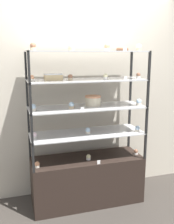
% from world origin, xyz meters
% --- Properties ---
extents(ground_plane, '(20.00, 20.00, 0.00)m').
position_xyz_m(ground_plane, '(0.00, 0.00, 0.00)').
color(ground_plane, '#38332D').
extents(back_wall, '(8.00, 0.05, 2.60)m').
position_xyz_m(back_wall, '(0.00, 0.38, 1.30)').
color(back_wall, beige).
rests_on(back_wall, ground_plane).
extents(display_base, '(1.33, 0.47, 0.57)m').
position_xyz_m(display_base, '(0.00, 0.00, 0.29)').
color(display_base, black).
rests_on(display_base, ground_plane).
extents(display_riser_lower, '(1.33, 0.47, 0.31)m').
position_xyz_m(display_riser_lower, '(0.00, 0.00, 0.87)').
color(display_riser_lower, black).
rests_on(display_riser_lower, display_base).
extents(display_riser_middle, '(1.33, 0.47, 0.31)m').
position_xyz_m(display_riser_middle, '(0.00, 0.00, 1.18)').
color(display_riser_middle, black).
rests_on(display_riser_middle, display_riser_lower).
extents(display_riser_upper, '(1.33, 0.47, 0.31)m').
position_xyz_m(display_riser_upper, '(0.00, 0.00, 1.49)').
color(display_riser_upper, black).
rests_on(display_riser_upper, display_riser_middle).
extents(display_riser_top, '(1.33, 0.47, 0.31)m').
position_xyz_m(display_riser_top, '(0.00, 0.00, 1.80)').
color(display_riser_top, black).
rests_on(display_riser_top, display_riser_upper).
extents(layer_cake_centerpiece, '(0.19, 0.19, 0.12)m').
position_xyz_m(layer_cake_centerpiece, '(0.09, 0.04, 1.26)').
color(layer_cake_centerpiece, beige).
rests_on(layer_cake_centerpiece, display_riser_middle).
extents(sheet_cake_frosted, '(0.20, 0.13, 0.07)m').
position_xyz_m(sheet_cake_frosted, '(-0.38, 0.01, 1.55)').
color(sheet_cake_frosted, '#DBBC84').
rests_on(sheet_cake_frosted, display_riser_upper).
extents(cupcake_0, '(0.05, 0.05, 0.07)m').
position_xyz_m(cupcake_0, '(-0.60, -0.10, 0.60)').
color(cupcake_0, beige).
rests_on(cupcake_0, display_base).
extents(cupcake_1, '(0.05, 0.05, 0.07)m').
position_xyz_m(cupcake_1, '(0.00, -0.06, 0.60)').
color(cupcake_1, white).
rests_on(cupcake_1, display_base).
extents(cupcake_2, '(0.05, 0.05, 0.07)m').
position_xyz_m(cupcake_2, '(0.61, -0.07, 0.60)').
color(cupcake_2, white).
rests_on(cupcake_2, display_base).
extents(price_tag_0, '(0.04, 0.00, 0.04)m').
position_xyz_m(price_tag_0, '(0.07, -0.22, 0.59)').
color(price_tag_0, white).
rests_on(price_tag_0, display_base).
extents(cupcake_3, '(0.06, 0.06, 0.07)m').
position_xyz_m(cupcake_3, '(-0.61, -0.05, 0.92)').
color(cupcake_3, white).
rests_on(cupcake_3, display_riser_lower).
extents(cupcake_4, '(0.06, 0.06, 0.07)m').
position_xyz_m(cupcake_4, '(0.00, -0.04, 0.92)').
color(cupcake_4, beige).
rests_on(cupcake_4, display_riser_lower).
extents(cupcake_5, '(0.06, 0.06, 0.07)m').
position_xyz_m(cupcake_5, '(0.59, -0.13, 0.92)').
color(cupcake_5, beige).
rests_on(cupcake_5, display_riser_lower).
extents(price_tag_1, '(0.04, 0.00, 0.04)m').
position_xyz_m(price_tag_1, '(0.38, -0.22, 0.91)').
color(price_tag_1, white).
rests_on(price_tag_1, display_riser_lower).
extents(cupcake_6, '(0.06, 0.06, 0.08)m').
position_xyz_m(cupcake_6, '(-0.62, -0.05, 1.23)').
color(cupcake_6, beige).
rests_on(cupcake_6, display_riser_middle).
extents(cupcake_7, '(0.06, 0.06, 0.08)m').
position_xyz_m(cupcake_7, '(-0.20, -0.05, 1.23)').
color(cupcake_7, '#CCB28C').
rests_on(cupcake_7, display_riser_middle).
extents(cupcake_8, '(0.06, 0.06, 0.08)m').
position_xyz_m(cupcake_8, '(0.62, -0.08, 1.23)').
color(cupcake_8, beige).
rests_on(cupcake_8, display_riser_middle).
extents(price_tag_2, '(0.04, 0.00, 0.04)m').
position_xyz_m(price_tag_2, '(-0.11, -0.22, 1.22)').
color(price_tag_2, white).
rests_on(price_tag_2, display_riser_middle).
extents(cupcake_9, '(0.05, 0.05, 0.07)m').
position_xyz_m(cupcake_9, '(-0.61, -0.06, 1.54)').
color(cupcake_9, beige).
rests_on(cupcake_9, display_riser_upper).
extents(cupcake_10, '(0.05, 0.05, 0.07)m').
position_xyz_m(cupcake_10, '(-0.21, -0.07, 1.54)').
color(cupcake_10, '#CCB28C').
rests_on(cupcake_10, display_riser_upper).
extents(cupcake_11, '(0.05, 0.05, 0.07)m').
position_xyz_m(cupcake_11, '(0.19, -0.08, 1.54)').
color(cupcake_11, white).
rests_on(cupcake_11, display_riser_upper).
extents(cupcake_12, '(0.05, 0.05, 0.07)m').
position_xyz_m(cupcake_12, '(0.60, -0.06, 1.54)').
color(cupcake_12, white).
rests_on(cupcake_12, display_riser_upper).
extents(price_tag_3, '(0.04, 0.00, 0.04)m').
position_xyz_m(price_tag_3, '(0.37, -0.22, 1.53)').
color(price_tag_3, white).
rests_on(price_tag_3, display_riser_upper).
extents(cupcake_13, '(0.06, 0.06, 0.08)m').
position_xyz_m(cupcake_13, '(-0.59, -0.07, 1.86)').
color(cupcake_13, '#CCB28C').
rests_on(cupcake_13, display_riser_top).
extents(cupcake_14, '(0.06, 0.06, 0.08)m').
position_xyz_m(cupcake_14, '(-0.19, -0.07, 1.86)').
color(cupcake_14, '#CCB28C').
rests_on(cupcake_14, display_riser_top).
extents(cupcake_15, '(0.06, 0.06, 0.08)m').
position_xyz_m(cupcake_15, '(0.20, -0.10, 1.86)').
color(cupcake_15, beige).
rests_on(cupcake_15, display_riser_top).
extents(cupcake_16, '(0.06, 0.06, 0.08)m').
position_xyz_m(cupcake_16, '(0.60, -0.06, 1.86)').
color(cupcake_16, '#CCB28C').
rests_on(cupcake_16, display_riser_top).
extents(price_tag_4, '(0.04, 0.00, 0.04)m').
position_xyz_m(price_tag_4, '(0.36, -0.22, 1.85)').
color(price_tag_4, white).
rests_on(price_tag_4, display_riser_top).
extents(donut_glazed, '(0.14, 0.14, 0.04)m').
position_xyz_m(donut_glazed, '(0.41, -0.02, 1.84)').
color(donut_glazed, brown).
rests_on(donut_glazed, display_riser_top).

